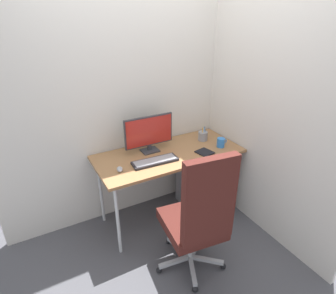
{
  "coord_description": "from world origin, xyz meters",
  "views": [
    {
      "loc": [
        -1.2,
        -2.16,
        2.03
      ],
      "look_at": [
        -0.04,
        -0.06,
        0.86
      ],
      "focal_mm": 30.37,
      "sensor_mm": 36.0,
      "label": 1
    }
  ],
  "objects": [
    {
      "name": "monitor",
      "position": [
        -0.15,
        0.13,
        0.95
      ],
      "size": [
        0.5,
        0.14,
        0.36
      ],
      "color": "#333338",
      "rests_on": "desk"
    },
    {
      "name": "coffee_mug",
      "position": [
        0.53,
        -0.14,
        0.8
      ],
      "size": [
        0.11,
        0.08,
        0.09
      ],
      "color": "#337FD8",
      "rests_on": "desk"
    },
    {
      "name": "filing_cabinet",
      "position": [
        0.4,
        -0.05,
        0.31
      ],
      "size": [
        0.37,
        0.54,
        0.62
      ],
      "color": "slate",
      "rests_on": "ground_plane"
    },
    {
      "name": "notebook",
      "position": [
        0.31,
        -0.17,
        0.76
      ],
      "size": [
        0.17,
        0.18,
        0.01
      ],
      "primitive_type": "cube",
      "rotation": [
        0.0,
        0.0,
        0.2
      ],
      "color": "black",
      "rests_on": "desk"
    },
    {
      "name": "pen_holder",
      "position": [
        0.46,
        0.08,
        0.81
      ],
      "size": [
        0.1,
        0.1,
        0.15
      ],
      "color": "gray",
      "rests_on": "desk"
    },
    {
      "name": "mouse",
      "position": [
        -0.54,
        -0.1,
        0.77
      ],
      "size": [
        0.07,
        0.09,
        0.03
      ],
      "primitive_type": "ellipsoid",
      "rotation": [
        0.0,
        0.0,
        -0.25
      ],
      "color": "#9EA0A5",
      "rests_on": "desk"
    },
    {
      "name": "wall_side_right",
      "position": [
        0.75,
        -0.25,
        1.4
      ],
      "size": [
        0.04,
        2.33,
        2.8
      ],
      "primitive_type": "cube",
      "color": "silver",
      "rests_on": "ground_plane"
    },
    {
      "name": "wall_back",
      "position": [
        0.0,
        0.35,
        1.4
      ],
      "size": [
        3.13,
        0.04,
        2.8
      ],
      "primitive_type": "cube",
      "color": "silver",
      "rests_on": "ground_plane"
    },
    {
      "name": "desk",
      "position": [
        0.0,
        0.0,
        0.71
      ],
      "size": [
        1.43,
        0.64,
        0.76
      ],
      "color": "#996B42",
      "rests_on": "ground_plane"
    },
    {
      "name": "ground_plane",
      "position": [
        0.0,
        0.0,
        0.0
      ],
      "size": [
        8.0,
        8.0,
        0.0
      ],
      "primitive_type": "plane",
      "color": "#4C4C51"
    },
    {
      "name": "keyboard",
      "position": [
        -0.2,
        -0.11,
        0.77
      ],
      "size": [
        0.43,
        0.16,
        0.03
      ],
      "color": "black",
      "rests_on": "desk"
    },
    {
      "name": "office_chair",
      "position": [
        -0.17,
        -0.77,
        0.59
      ],
      "size": [
        0.59,
        0.61,
        1.17
      ],
      "color": "black",
      "rests_on": "ground_plane"
    }
  ]
}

